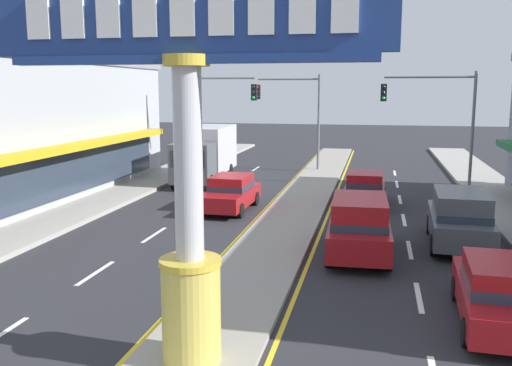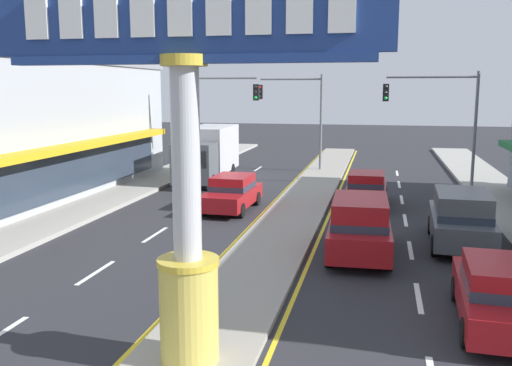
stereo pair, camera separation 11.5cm
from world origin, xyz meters
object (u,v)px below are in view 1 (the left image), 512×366
Objects in this scene: suv_near_right_lane at (460,218)px; sedan_far_left_oncoming at (365,188)px; suv_far_right_lane at (359,225)px; box_truck_near_left_lane at (206,152)px; traffic_light_left_side at (207,107)px; sedan_mid_left_lane at (501,292)px; sedan_kerb_right at (231,192)px; traffic_light_median_far at (296,106)px; district_sign at (188,154)px; traffic_light_right_side at (439,109)px.

sedan_far_left_oncoming is (-3.30, 6.29, -0.20)m from suv_near_right_lane.
suv_far_right_lane is 0.67× the size of box_truck_near_left_lane.
box_truck_near_left_lane reaches higher than suv_far_right_lane.
sedan_mid_left_lane is at bearing -56.19° from traffic_light_left_side.
sedan_kerb_right is at bearing -66.62° from traffic_light_left_side.
suv_near_right_lane is 1.08× the size of sedan_kerb_right.
box_truck_near_left_lane is at bearing -78.18° from traffic_light_left_side.
traffic_light_median_far is at bearing 104.48° from suv_far_right_lane.
sedan_mid_left_lane is at bearing 27.71° from district_sign.
traffic_light_left_side reaches higher than suv_near_right_lane.
box_truck_near_left_lane is at bearing -178.13° from traffic_light_right_side.
traffic_light_right_side is at bearing 39.23° from sedan_kerb_right.
sedan_mid_left_lane is 1.01× the size of sedan_kerb_right.
sedan_far_left_oncoming is at bearing 90.02° from suv_far_right_lane.
sedan_kerb_right is at bearing 130.56° from sedan_mid_left_lane.
box_truck_near_left_lane is (-12.41, 11.12, 0.71)m from suv_near_right_lane.
suv_near_right_lane reaches higher than sedan_far_left_oncoming.
sedan_kerb_right is at bearing 135.10° from suv_far_right_lane.
suv_near_right_lane reaches higher than sedan_kerb_right.
suv_far_right_lane is 1.08× the size of sedan_far_left_oncoming.
box_truck_near_left_lane is (-4.39, -5.35, -2.50)m from traffic_light_median_far.
traffic_light_median_far is (-1.84, 26.38, 0.08)m from district_sign.
traffic_light_median_far reaches higher than suv_far_right_lane.
sedan_mid_left_lane and sedan_kerb_right have the same top height.
district_sign is at bearing -152.29° from sedan_mid_left_lane.
traffic_light_right_side reaches higher than box_truck_near_left_lane.
box_truck_near_left_lane is (-12.70, -0.41, -2.55)m from traffic_light_right_side.
traffic_light_median_far is 1.33× the size of suv_near_right_lane.
box_truck_near_left_lane is 1.60× the size of sedan_kerb_right.
district_sign is 16.79m from sedan_far_left_oncoming.
sedan_mid_left_lane is (3.29, -4.84, -0.20)m from suv_far_right_lane.
sedan_kerb_right is (-5.76, 5.74, -0.20)m from suv_far_right_lane.
sedan_kerb_right is (3.36, -7.21, -0.91)m from box_truck_near_left_lane.
sedan_far_left_oncoming is (-0.00, 8.12, -0.20)m from suv_far_right_lane.
suv_near_right_lane is (-0.29, -11.54, -3.26)m from traffic_light_right_side.
suv_far_right_lane is at bearing -150.99° from suv_near_right_lane.
sedan_far_left_oncoming is (-3.59, -5.25, -3.46)m from traffic_light_right_side.
district_sign is 23.05m from traffic_light_left_side.
sedan_far_left_oncoming is at bearing -65.12° from traffic_light_median_far.
traffic_light_median_far is at bearing 50.59° from box_truck_near_left_lane.
traffic_light_median_far is at bearing 109.12° from sedan_mid_left_lane.
district_sign reaches higher than suv_far_right_lane.
traffic_light_median_far is 13.05m from sedan_kerb_right.
box_truck_near_left_lane reaches higher than suv_near_right_lane.
traffic_light_right_side is at bearing -30.70° from traffic_light_median_far.
traffic_light_median_far is at bearing 149.30° from traffic_light_right_side.
box_truck_near_left_lane is at bearing 138.14° from suv_near_right_lane.
traffic_light_right_side reaches higher than suv_far_right_lane.
district_sign reaches higher than suv_near_right_lane.
suv_near_right_lane is at bearing -64.04° from traffic_light_median_far.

